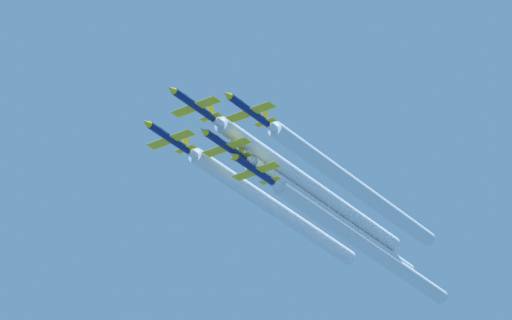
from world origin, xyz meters
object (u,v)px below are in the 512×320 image
(jet_slot, at_px, (224,144))
(jet_high_trail, at_px, (253,168))
(jet_left_wingman, at_px, (247,109))
(jet_lead, at_px, (192,104))
(jet_right_wingman, at_px, (167,137))

(jet_slot, relative_size, jet_high_trail, 1.00)
(jet_left_wingman, height_order, jet_slot, jet_left_wingman)
(jet_left_wingman, xyz_separation_m, jet_slot, (8.69, -5.17, -1.55))
(jet_lead, distance_m, jet_high_trail, 18.52)
(jet_lead, height_order, jet_left_wingman, jet_lead)
(jet_lead, xyz_separation_m, jet_right_wingman, (8.78, -4.54, -1.30))
(jet_lead, height_order, jet_slot, jet_lead)
(jet_right_wingman, height_order, jet_slot, jet_right_wingman)
(jet_left_wingman, height_order, jet_right_wingman, jet_left_wingman)
(jet_slot, bearing_deg, jet_left_wingman, 149.25)
(jet_right_wingman, distance_m, jet_slot, 9.82)
(jet_slot, xyz_separation_m, jet_high_trail, (-0.56, -7.88, -1.32))
(jet_high_trail, bearing_deg, jet_left_wingman, 121.93)
(jet_left_wingman, distance_m, jet_high_trail, 15.65)
(jet_left_wingman, bearing_deg, jet_high_trail, -58.07)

